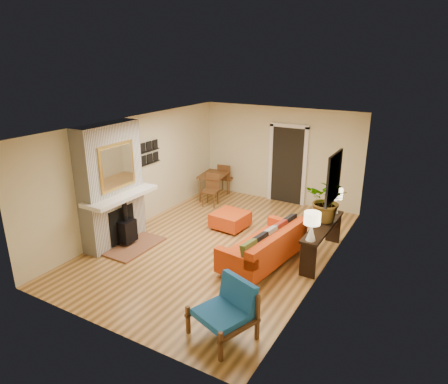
% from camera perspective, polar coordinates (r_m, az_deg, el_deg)
% --- Properties ---
extents(room_shell, '(6.50, 6.50, 6.50)m').
position_cam_1_polar(room_shell, '(10.26, 9.77, 3.79)').
color(room_shell, tan).
rests_on(room_shell, ground).
extents(fireplace, '(1.09, 1.68, 2.60)m').
position_cam_1_polar(fireplace, '(8.67, -15.62, 0.48)').
color(fireplace, white).
rests_on(fireplace, ground).
extents(sofa, '(1.13, 2.12, 0.80)m').
position_cam_1_polar(sofa, '(7.87, 6.11, -7.86)').
color(sofa, silver).
rests_on(sofa, ground).
extents(ottoman, '(0.82, 0.82, 0.38)m').
position_cam_1_polar(ottoman, '(9.42, 0.89, -3.91)').
color(ottoman, silver).
rests_on(ottoman, ground).
extents(blue_chair, '(1.01, 1.00, 0.83)m').
position_cam_1_polar(blue_chair, '(6.00, 0.60, -16.04)').
color(blue_chair, brown).
rests_on(blue_chair, ground).
extents(dining_table, '(0.88, 1.66, 0.88)m').
position_cam_1_polar(dining_table, '(11.24, -1.12, 1.88)').
color(dining_table, brown).
rests_on(dining_table, ground).
extents(console_table, '(0.34, 1.85, 0.72)m').
position_cam_1_polar(console_table, '(8.17, 13.92, -5.54)').
color(console_table, black).
rests_on(console_table, ground).
extents(lamp_near, '(0.30, 0.30, 0.54)m').
position_cam_1_polar(lamp_near, '(7.28, 12.45, -4.33)').
color(lamp_near, white).
rests_on(lamp_near, console_table).
extents(lamp_far, '(0.30, 0.30, 0.54)m').
position_cam_1_polar(lamp_far, '(8.66, 15.59, -0.77)').
color(lamp_far, white).
rests_on(lamp_far, console_table).
extents(houseplant, '(0.85, 0.76, 0.89)m').
position_cam_1_polar(houseplant, '(8.14, 14.62, -1.16)').
color(houseplant, '#1E5919').
rests_on(houseplant, console_table).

